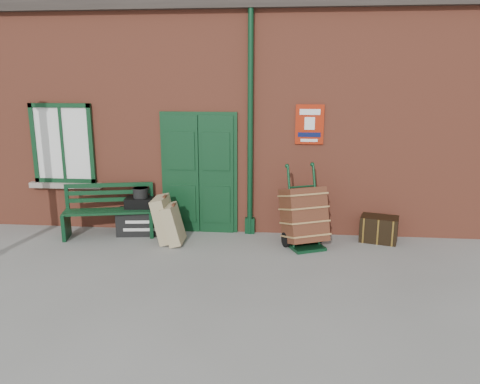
# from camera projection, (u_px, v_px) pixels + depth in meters

# --- Properties ---
(ground) EXTENTS (80.00, 80.00, 0.00)m
(ground) POSITION_uv_depth(u_px,v_px,m) (202.00, 260.00, 7.50)
(ground) COLOR gray
(ground) RESTS_ON ground
(station_building) EXTENTS (10.30, 4.30, 4.36)m
(station_building) POSITION_uv_depth(u_px,v_px,m) (228.00, 110.00, 10.37)
(station_building) COLOR #9B4832
(station_building) RESTS_ON ground
(bench) EXTENTS (1.68, 0.84, 1.00)m
(bench) POSITION_uv_depth(u_px,v_px,m) (109.00, 209.00, 8.61)
(bench) COLOR #0E341A
(bench) RESTS_ON ground
(houdini_trunk) EXTENTS (0.98, 0.62, 0.46)m
(houdini_trunk) POSITION_uv_depth(u_px,v_px,m) (143.00, 221.00, 8.79)
(houdini_trunk) COLOR black
(houdini_trunk) RESTS_ON ground
(strongbox) EXTENTS (0.55, 0.43, 0.23)m
(strongbox) POSITION_uv_depth(u_px,v_px,m) (140.00, 203.00, 8.71)
(strongbox) COLOR black
(strongbox) RESTS_ON houdini_trunk
(hatbox) EXTENTS (0.31, 0.31, 0.18)m
(hatbox) POSITION_uv_depth(u_px,v_px,m) (141.00, 193.00, 8.66)
(hatbox) COLOR black
(hatbox) RESTS_ON strongbox
(suitcase_back) EXTENTS (0.40, 0.58, 0.83)m
(suitcase_back) POSITION_uv_depth(u_px,v_px,m) (164.00, 219.00, 8.28)
(suitcase_back) COLOR tan
(suitcase_back) RESTS_ON ground
(suitcase_front) EXTENTS (0.38, 0.52, 0.72)m
(suitcase_front) POSITION_uv_depth(u_px,v_px,m) (173.00, 224.00, 8.18)
(suitcase_front) COLOR tan
(suitcase_front) RESTS_ON ground
(porter_trolley) EXTENTS (0.91, 0.94, 1.39)m
(porter_trolley) POSITION_uv_depth(u_px,v_px,m) (304.00, 216.00, 8.03)
(porter_trolley) COLOR #0D361D
(porter_trolley) RESTS_ON ground
(dark_trunk) EXTENTS (0.72, 0.57, 0.46)m
(dark_trunk) POSITION_uv_depth(u_px,v_px,m) (379.00, 229.00, 8.34)
(dark_trunk) COLOR black
(dark_trunk) RESTS_ON ground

